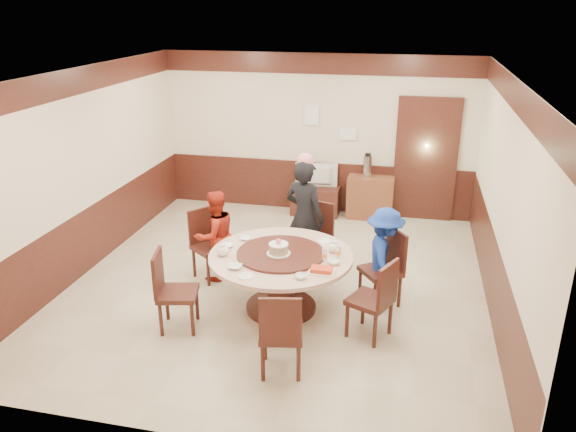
% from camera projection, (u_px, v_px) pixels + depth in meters
% --- Properties ---
extents(room, '(6.00, 6.04, 2.84)m').
position_uv_depth(room, '(279.00, 209.00, 7.32)').
color(room, beige).
rests_on(room, ground).
extents(banquet_table, '(1.75, 1.75, 0.78)m').
position_uv_depth(banquet_table, '(281.00, 271.00, 6.86)').
color(banquet_table, '#3D1913').
rests_on(banquet_table, ground).
extents(chair_0, '(0.62, 0.61, 0.97)m').
position_uv_depth(chair_0, '(382.00, 281.00, 7.09)').
color(chair_0, '#3D1913').
rests_on(chair_0, ground).
extents(chair_1, '(0.55, 0.56, 0.97)m').
position_uv_depth(chair_1, '(314.00, 249.00, 7.99)').
color(chair_1, '#3D1913').
rests_on(chair_1, ground).
extents(chair_2, '(0.62, 0.62, 0.97)m').
position_uv_depth(chair_2, '(211.00, 257.00, 7.77)').
color(chair_2, '#3D1913').
rests_on(chair_2, ground).
extents(chair_3, '(0.53, 0.53, 0.97)m').
position_uv_depth(chair_3, '(177.00, 305.00, 6.55)').
color(chair_3, '#3D1913').
rests_on(chair_3, ground).
extents(chair_4, '(0.52, 0.53, 0.97)m').
position_uv_depth(chair_4, '(281.00, 346.00, 5.76)').
color(chair_4, '#3D1913').
rests_on(chair_4, ground).
extents(chair_5, '(0.59, 0.58, 0.97)m').
position_uv_depth(chair_5, '(371.00, 313.00, 6.38)').
color(chair_5, '#3D1913').
rests_on(chair_5, ground).
extents(person_standing, '(0.71, 0.60, 1.65)m').
position_uv_depth(person_standing, '(305.00, 217.00, 7.74)').
color(person_standing, black).
rests_on(person_standing, ground).
extents(person_red, '(0.76, 0.78, 1.27)m').
position_uv_depth(person_red, '(215.00, 236.00, 7.62)').
color(person_red, '#A62516').
rests_on(person_red, ground).
extents(person_blue, '(0.62, 0.89, 1.27)m').
position_uv_depth(person_blue, '(384.00, 257.00, 6.99)').
color(person_blue, '#173497').
rests_on(person_blue, ground).
extents(birthday_cake, '(0.29, 0.29, 0.20)m').
position_uv_depth(birthday_cake, '(279.00, 249.00, 6.71)').
color(birthday_cake, white).
rests_on(birthday_cake, banquet_table).
extents(teapot_left, '(0.17, 0.15, 0.13)m').
position_uv_depth(teapot_left, '(223.00, 251.00, 6.74)').
color(teapot_left, white).
rests_on(teapot_left, banquet_table).
extents(teapot_right, '(0.17, 0.15, 0.13)m').
position_uv_depth(teapot_right, '(334.00, 247.00, 6.83)').
color(teapot_right, white).
rests_on(teapot_right, banquet_table).
extents(bowl_0, '(0.15, 0.15, 0.04)m').
position_uv_depth(bowl_0, '(246.00, 238.00, 7.19)').
color(bowl_0, white).
rests_on(bowl_0, banquet_table).
extents(bowl_1, '(0.14, 0.14, 0.04)m').
position_uv_depth(bowl_1, '(301.00, 276.00, 6.20)').
color(bowl_1, white).
rests_on(bowl_1, banquet_table).
extents(bowl_2, '(0.16, 0.16, 0.04)m').
position_uv_depth(bowl_2, '(235.00, 267.00, 6.43)').
color(bowl_2, white).
rests_on(bowl_2, banquet_table).
extents(bowl_3, '(0.14, 0.14, 0.04)m').
position_uv_depth(bowl_3, '(334.00, 262.00, 6.53)').
color(bowl_3, white).
rests_on(bowl_3, banquet_table).
extents(bowl_4, '(0.15, 0.15, 0.04)m').
position_uv_depth(bowl_4, '(228.00, 246.00, 6.99)').
color(bowl_4, white).
rests_on(bowl_4, banquet_table).
extents(saucer_near, '(0.18, 0.18, 0.01)m').
position_uv_depth(saucer_near, '(246.00, 276.00, 6.24)').
color(saucer_near, white).
rests_on(saucer_near, banquet_table).
extents(saucer_far, '(0.18, 0.18, 0.01)m').
position_uv_depth(saucer_far, '(324.00, 241.00, 7.14)').
color(saucer_far, white).
rests_on(saucer_far, banquet_table).
extents(shrimp_platter, '(0.30, 0.20, 0.06)m').
position_uv_depth(shrimp_platter, '(322.00, 271.00, 6.32)').
color(shrimp_platter, white).
rests_on(shrimp_platter, banquet_table).
extents(bottle_0, '(0.06, 0.06, 0.16)m').
position_uv_depth(bottle_0, '(324.00, 255.00, 6.59)').
color(bottle_0, white).
rests_on(bottle_0, banquet_table).
extents(bottle_1, '(0.06, 0.06, 0.16)m').
position_uv_depth(bottle_1, '(338.00, 252.00, 6.66)').
color(bottle_1, white).
rests_on(bottle_1, banquet_table).
extents(tv_stand, '(0.85, 0.45, 0.50)m').
position_uv_depth(tv_stand, '(316.00, 201.00, 10.10)').
color(tv_stand, '#3D1913').
rests_on(tv_stand, ground).
extents(television, '(0.75, 0.18, 0.43)m').
position_uv_depth(television, '(316.00, 176.00, 9.93)').
color(television, gray).
rests_on(television, tv_stand).
extents(side_cabinet, '(0.80, 0.40, 0.75)m').
position_uv_depth(side_cabinet, '(370.00, 197.00, 9.89)').
color(side_cabinet, brown).
rests_on(side_cabinet, ground).
extents(thermos, '(0.15, 0.15, 0.38)m').
position_uv_depth(thermos, '(367.00, 166.00, 9.70)').
color(thermos, silver).
rests_on(thermos, side_cabinet).
extents(notice_left, '(0.25, 0.00, 0.35)m').
position_uv_depth(notice_left, '(312.00, 115.00, 9.77)').
color(notice_left, white).
rests_on(notice_left, room).
extents(notice_right, '(0.30, 0.00, 0.22)m').
position_uv_depth(notice_right, '(348.00, 134.00, 9.75)').
color(notice_right, white).
rests_on(notice_right, room).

